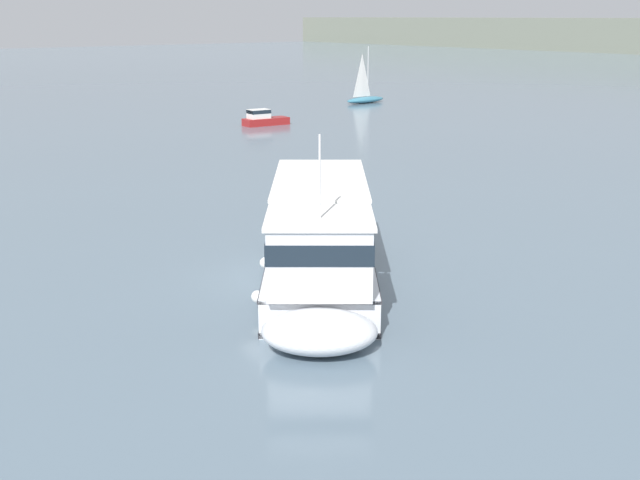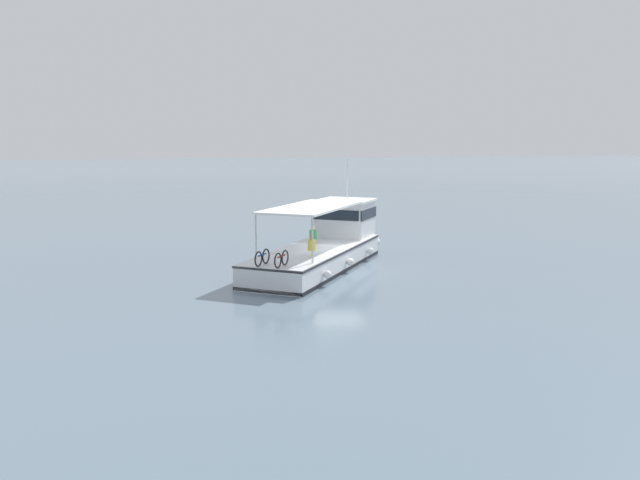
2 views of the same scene
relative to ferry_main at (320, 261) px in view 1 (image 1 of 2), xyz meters
name	(u,v)px [view 1 (image 1 of 2)]	position (x,y,z in m)	size (l,w,h in m)	color
ground_plane	(287,279)	(-1.71, 0.02, -1.01)	(400.00, 400.00, 0.00)	slate
ferry_main	(320,261)	(0.00, 0.00, 0.00)	(11.85, 10.36, 5.32)	silver
motorboat_near_port	(263,118)	(-33.77, 21.30, -0.47)	(1.62, 3.70, 1.26)	maroon
sailboat_near_starboard	(365,97)	(-41.44, 38.69, -0.47)	(1.74, 4.89, 5.40)	teal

